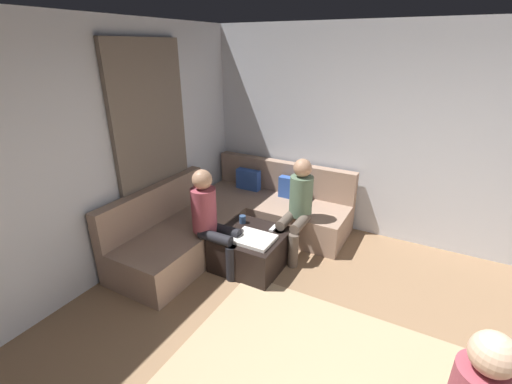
{
  "coord_description": "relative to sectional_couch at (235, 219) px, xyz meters",
  "views": [
    {
      "loc": [
        0.16,
        -1.64,
        2.42
      ],
      "look_at": [
        -1.63,
        1.63,
        0.85
      ],
      "focal_mm": 24.52,
      "sensor_mm": 36.0,
      "label": 1
    }
  ],
  "objects": [
    {
      "name": "ottoman",
      "position": [
        0.5,
        -0.46,
        -0.07
      ],
      "size": [
        0.76,
        0.76,
        0.42
      ],
      "primitive_type": "cube",
      "color": "black",
      "rests_on": "ground_plane"
    },
    {
      "name": "sectional_couch",
      "position": [
        0.0,
        0.0,
        0.0
      ],
      "size": [
        2.1,
        2.55,
        0.87
      ],
      "color": "#9E7F6B",
      "rests_on": "ground_plane"
    },
    {
      "name": "curtain_panel",
      "position": [
        -0.76,
        -0.58,
        0.97
      ],
      "size": [
        0.06,
        1.1,
        2.5
      ],
      "primitive_type": "cube",
      "color": "#726659",
      "rests_on": "ground_plane"
    },
    {
      "name": "coffee_mug",
      "position": [
        0.28,
        -0.28,
        0.19
      ],
      "size": [
        0.08,
        0.08,
        0.1
      ],
      "primitive_type": "cylinder",
      "color": "#334C72",
      "rests_on": "ottoman"
    },
    {
      "name": "person_on_couch_back",
      "position": [
        0.85,
        0.06,
        0.38
      ],
      "size": [
        0.3,
        0.6,
        1.2
      ],
      "rotation": [
        0.0,
        0.0,
        3.14
      ],
      "color": "brown",
      "rests_on": "ground_plane"
    },
    {
      "name": "game_remote",
      "position": [
        0.68,
        -0.24,
        0.15
      ],
      "size": [
        0.05,
        0.15,
        0.02
      ],
      "primitive_type": "cube",
      "color": "white",
      "rests_on": "ottoman"
    },
    {
      "name": "wall_back",
      "position": [
        2.08,
        1.06,
        1.07
      ],
      "size": [
        6.0,
        0.12,
        2.7
      ],
      "primitive_type": "cube",
      "color": "silver",
      "rests_on": "ground_plane"
    },
    {
      "name": "person_on_couch_side",
      "position": [
        0.15,
        -0.72,
        0.38
      ],
      "size": [
        0.6,
        0.3,
        1.2
      ],
      "rotation": [
        0.0,
        0.0,
        -1.57
      ],
      "color": "black",
      "rests_on": "ground_plane"
    },
    {
      "name": "wall_left",
      "position": [
        -0.86,
        -1.88,
        1.07
      ],
      "size": [
        0.12,
        6.0,
        2.7
      ],
      "primitive_type": "cube",
      "color": "silver",
      "rests_on": "ground_plane"
    },
    {
      "name": "folded_blanket",
      "position": [
        0.6,
        -0.58,
        0.16
      ],
      "size": [
        0.44,
        0.36,
        0.04
      ],
      "primitive_type": "cube",
      "color": "white",
      "rests_on": "ottoman"
    }
  ]
}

